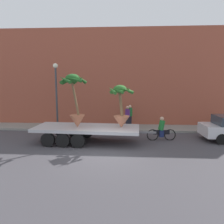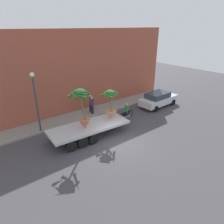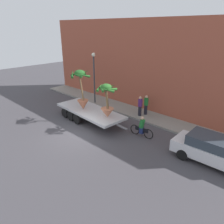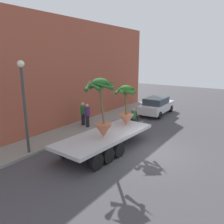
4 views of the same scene
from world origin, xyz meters
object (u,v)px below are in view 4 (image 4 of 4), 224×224
(potted_palm_middle, at_px, (126,106))
(street_lamp, at_px, (24,96))
(pedestrian_near_gate, at_px, (87,115))
(pedestrian_far_left, at_px, (83,113))
(cyclist, at_px, (133,119))
(flatbed_trailer, at_px, (103,139))
(potted_palm_rear, at_px, (102,108))
(parked_car, at_px, (157,105))

(potted_palm_middle, xyz_separation_m, street_lamp, (-4.86, 3.16, 1.04))
(pedestrian_near_gate, bearing_deg, potted_palm_middle, -96.84)
(street_lamp, bearing_deg, pedestrian_far_left, 9.66)
(pedestrian_near_gate, height_order, pedestrian_far_left, same)
(pedestrian_near_gate, distance_m, pedestrian_far_left, 0.62)
(cyclist, bearing_deg, flatbed_trailer, -171.02)
(potted_palm_middle, relative_size, cyclist, 1.37)
(potted_palm_rear, relative_size, cyclist, 1.71)
(potted_palm_rear, bearing_deg, pedestrian_near_gate, 49.58)
(cyclist, distance_m, parked_car, 4.80)
(pedestrian_far_left, bearing_deg, potted_palm_middle, -98.53)
(cyclist, height_order, street_lamp, street_lamp)
(cyclist, height_order, parked_car, parked_car)
(pedestrian_near_gate, height_order, street_lamp, street_lamp)
(potted_palm_rear, xyz_separation_m, pedestrian_near_gate, (3.11, 3.65, -1.55))
(pedestrian_near_gate, xyz_separation_m, street_lamp, (-5.28, -0.35, 2.19))
(flatbed_trailer, xyz_separation_m, street_lamp, (-2.54, 3.06, 2.46))
(parked_car, relative_size, pedestrian_far_left, 2.71)
(cyclist, xyz_separation_m, pedestrian_far_left, (-1.93, 3.23, 0.37))
(potted_palm_middle, height_order, parked_car, potted_palm_middle)
(flatbed_trailer, relative_size, parked_car, 1.59)
(parked_car, bearing_deg, cyclist, -177.45)
(flatbed_trailer, bearing_deg, pedestrian_far_left, 53.67)
(potted_palm_rear, xyz_separation_m, pedestrian_far_left, (3.30, 4.24, -1.55))
(potted_palm_rear, relative_size, parked_car, 0.68)
(potted_palm_rear, xyz_separation_m, cyclist, (5.23, 1.01, -1.93))
(potted_palm_rear, xyz_separation_m, parked_car, (10.03, 1.23, -1.77))
(potted_palm_middle, relative_size, parked_car, 0.54)
(cyclist, height_order, pedestrian_far_left, pedestrian_far_left)
(flatbed_trailer, relative_size, potted_palm_rear, 2.34)
(potted_palm_middle, relative_size, street_lamp, 0.52)
(pedestrian_near_gate, distance_m, street_lamp, 5.73)
(flatbed_trailer, bearing_deg, cyclist, 8.98)
(potted_palm_rear, distance_m, pedestrian_near_gate, 5.04)
(flatbed_trailer, distance_m, parked_car, 9.71)
(potted_palm_rear, relative_size, pedestrian_near_gate, 1.84)
(potted_palm_middle, relative_size, pedestrian_far_left, 1.47)
(potted_palm_rear, distance_m, street_lamp, 4.01)
(flatbed_trailer, bearing_deg, street_lamp, 129.65)
(pedestrian_near_gate, xyz_separation_m, pedestrian_far_left, (0.19, 0.59, 0.00))
(potted_palm_rear, height_order, parked_car, potted_palm_rear)
(potted_palm_rear, bearing_deg, flatbed_trailer, 33.71)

